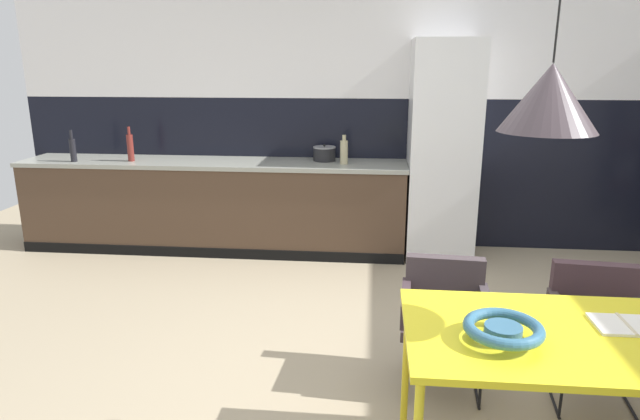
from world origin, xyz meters
The scene contains 15 objects.
ground_plane centered at (0.00, 0.00, 0.00)m, with size 9.61×9.61×0.00m, color tan.
back_wall_splashback_dark centered at (0.00, 2.79, 0.74)m, with size 7.39×0.12×1.49m, color black.
back_wall_panel_upper centered at (0.00, 2.79, 2.23)m, with size 7.39×0.12×1.49m, color white.
kitchen_counter centered at (-1.67, 2.43, 0.45)m, with size 3.78×0.63×0.90m.
refrigerator_column centered at (0.54, 2.43, 1.02)m, with size 0.62×0.60×2.04m, color silver.
dining_table centered at (0.86, -0.60, 0.71)m, with size 1.63×0.78×0.76m.
armchair_head_of_table centered at (0.33, 0.23, 0.48)m, with size 0.52×0.50×0.73m.
armchair_far_side centered at (1.14, 0.15, 0.49)m, with size 0.53×0.52×0.75m.
fruit_bowl centered at (0.42, -0.69, 0.81)m, with size 0.31×0.31×0.08m.
open_book centered at (0.97, -0.52, 0.77)m, with size 0.26×0.20×0.02m.
cooking_pot centered at (-0.58, 2.55, 0.97)m, with size 0.22×0.22×0.16m.
bottle_wine_green centered at (-3.00, 2.27, 1.02)m, with size 0.06×0.06×0.31m.
bottle_spice_small centered at (-2.45, 2.35, 1.03)m, with size 0.06×0.06×0.34m.
bottle_oil_tall centered at (-0.38, 2.40, 1.01)m, with size 0.07×0.07×0.28m.
pendant_lamp_over_table_near centered at (0.53, -0.59, 1.70)m, with size 0.36×0.36×1.34m.
Camera 1 is at (-0.11, -2.70, 1.83)m, focal length 30.57 mm.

